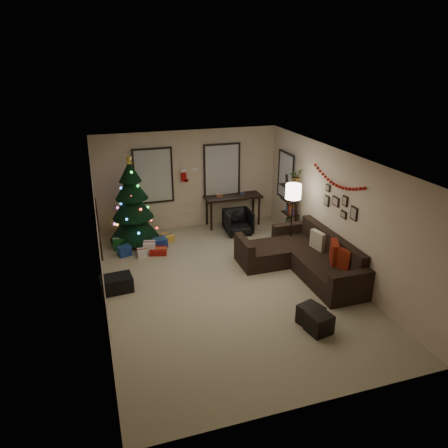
{
  "coord_description": "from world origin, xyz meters",
  "views": [
    {
      "loc": [
        -2.48,
        -7.49,
        4.56
      ],
      "look_at": [
        0.1,
        0.6,
        1.15
      ],
      "focal_mm": 34.17,
      "sensor_mm": 36.0,
      "label": 1
    }
  ],
  "objects_px": {
    "sofa": "(304,259)",
    "bookshelf": "(291,209)",
    "desk": "(233,199)",
    "christmas_tree": "(133,207)",
    "desk_chair": "(238,222)"
  },
  "relations": [
    {
      "from": "sofa",
      "to": "bookshelf",
      "type": "distance_m",
      "value": 1.85
    },
    {
      "from": "desk",
      "to": "bookshelf",
      "type": "bearing_deg",
      "value": -51.67
    },
    {
      "from": "christmas_tree",
      "to": "desk",
      "type": "relative_size",
      "value": 1.46
    },
    {
      "from": "desk",
      "to": "desk_chair",
      "type": "bearing_deg",
      "value": -96.39
    },
    {
      "from": "christmas_tree",
      "to": "desk_chair",
      "type": "relative_size",
      "value": 3.5
    },
    {
      "from": "sofa",
      "to": "bookshelf",
      "type": "relative_size",
      "value": 1.68
    },
    {
      "from": "desk_chair",
      "to": "sofa",
      "type": "bearing_deg",
      "value": -72.21
    },
    {
      "from": "christmas_tree",
      "to": "desk_chair",
      "type": "distance_m",
      "value": 2.81
    },
    {
      "from": "christmas_tree",
      "to": "desk",
      "type": "distance_m",
      "value": 2.84
    },
    {
      "from": "sofa",
      "to": "bookshelf",
      "type": "height_order",
      "value": "bookshelf"
    },
    {
      "from": "christmas_tree",
      "to": "sofa",
      "type": "distance_m",
      "value": 4.42
    },
    {
      "from": "desk_chair",
      "to": "bookshelf",
      "type": "bearing_deg",
      "value": -30.53
    },
    {
      "from": "desk",
      "to": "christmas_tree",
      "type": "bearing_deg",
      "value": -171.99
    },
    {
      "from": "sofa",
      "to": "desk_chair",
      "type": "relative_size",
      "value": 4.26
    },
    {
      "from": "christmas_tree",
      "to": "bookshelf",
      "type": "bearing_deg",
      "value": -14.35
    }
  ]
}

